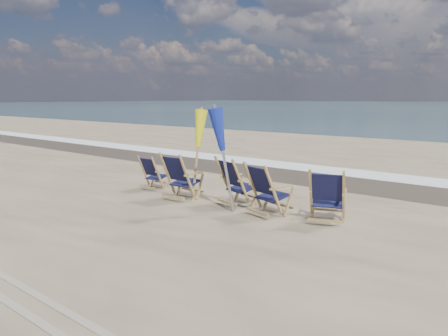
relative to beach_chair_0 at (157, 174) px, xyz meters
The scene contains 9 objects.
surf_foam 6.21m from the beach_chair_0, 66.16° to the left, with size 200.00×1.40×0.01m, color silver.
wet_sand_strip 4.88m from the beach_chair_0, 59.00° to the left, with size 200.00×2.60×0.00m, color #42362A.
beach_chair_0 is the anchor object (origin of this frame).
beach_chair_1 1.44m from the beach_chair_0, 15.01° to the right, with size 0.70×0.79×1.09m, color #111334, non-canonical shape.
beach_chair_2 2.67m from the beach_chair_0, ahead, with size 0.69×0.77×1.08m, color #111334, non-canonical shape.
beach_chair_3 3.64m from the beach_chair_0, ahead, with size 0.69×0.77×1.07m, color #111334, non-canonical shape.
beach_chair_4 4.84m from the beach_chair_0, ahead, with size 0.67×0.76×1.05m, color #111334, non-canonical shape.
umbrella_yellow 1.69m from the beach_chair_0, ahead, with size 0.30×0.30×2.05m.
umbrella_blue 2.88m from the beach_chair_0, 10.83° to the right, with size 0.30×0.30×2.12m.
Camera 1 is at (5.57, -4.52, 2.32)m, focal length 35.00 mm.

